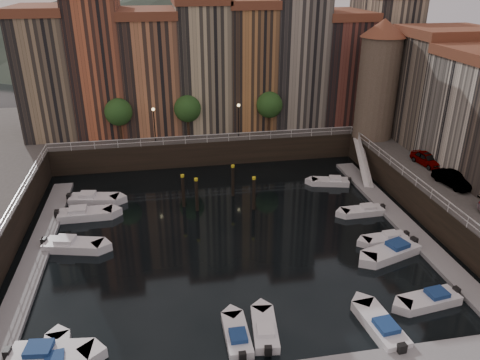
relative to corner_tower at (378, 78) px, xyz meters
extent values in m
plane|color=black|center=(-20.00, -14.50, -10.19)|extent=(200.00, 200.00, 0.00)
cube|color=black|center=(-20.00, 11.50, -8.69)|extent=(80.00, 20.00, 3.00)
cube|color=gray|center=(-36.20, -15.50, -10.02)|extent=(2.00, 28.00, 0.35)
cube|color=gray|center=(-3.80, -15.50, -10.02)|extent=(2.00, 28.00, 0.35)
cone|color=#2D382D|center=(-50.00, 95.50, -3.19)|extent=(80.00, 80.00, 14.00)
cone|color=#2D382D|center=(-15.00, 95.50, -1.19)|extent=(100.00, 100.00, 18.00)
cone|color=#2D382D|center=(20.00, 95.50, -4.19)|extent=(70.00, 70.00, 12.00)
cube|color=#897457|center=(-38.00, 9.00, -0.19)|extent=(6.00, 10.00, 14.00)
cube|color=brown|center=(-38.00, 9.00, 7.31)|extent=(6.30, 10.30, 1.00)
cube|color=#B85D3A|center=(-32.10, 9.00, 0.81)|extent=(5.80, 10.00, 16.00)
cube|color=#BD764D|center=(-25.95, 9.00, -0.44)|extent=(6.50, 10.00, 13.50)
cube|color=brown|center=(-25.95, 9.00, 6.81)|extent=(6.80, 10.30, 1.00)
cube|color=tan|center=(-19.60, 9.00, 0.31)|extent=(6.20, 10.00, 15.00)
cube|color=#B27641|center=(-13.70, 9.00, 0.06)|extent=(5.60, 10.00, 14.50)
cube|color=brown|center=(-13.70, 9.00, 7.81)|extent=(5.90, 10.30, 1.00)
cube|color=gray|center=(-7.70, 9.00, 1.06)|extent=(6.40, 10.00, 16.50)
cube|color=brown|center=(-1.50, 9.00, -0.69)|extent=(6.00, 10.00, 13.00)
cube|color=brown|center=(-1.50, 9.00, 6.31)|extent=(6.30, 10.30, 1.00)
cube|color=tan|center=(4.45, 9.00, 0.56)|extent=(5.90, 10.00, 15.50)
cube|color=#736657|center=(6.50, -2.50, -1.19)|extent=(9.00, 8.00, 12.00)
cube|color=brown|center=(6.50, -2.50, 5.31)|extent=(9.30, 8.30, 1.00)
cylinder|color=#6B5B4C|center=(0.00, 0.00, -1.19)|extent=(4.60, 4.60, 12.00)
cone|color=brown|center=(0.00, 0.00, 5.61)|extent=(5.20, 5.20, 2.00)
cylinder|color=black|center=(-30.00, 3.70, -5.99)|extent=(0.30, 0.30, 2.40)
sphere|color=#1E4719|center=(-30.00, 3.70, -3.59)|extent=(3.20, 3.20, 3.20)
cylinder|color=black|center=(-22.00, 3.70, -5.99)|extent=(0.30, 0.30, 2.40)
sphere|color=#1E4719|center=(-22.00, 3.70, -3.59)|extent=(3.20, 3.20, 3.20)
cylinder|color=black|center=(-12.00, 3.70, -5.99)|extent=(0.30, 0.30, 2.40)
sphere|color=#1E4719|center=(-12.00, 3.70, -3.59)|extent=(3.20, 3.20, 3.20)
cylinder|color=black|center=(-26.00, 2.70, -5.19)|extent=(0.12, 0.12, 4.00)
sphere|color=#FFD88C|center=(-26.00, 2.70, -3.19)|extent=(0.36, 0.36, 0.36)
cylinder|color=black|center=(-16.00, 2.70, -5.19)|extent=(0.12, 0.12, 4.00)
sphere|color=#FFD88C|center=(-16.00, 2.70, -3.19)|extent=(0.36, 0.36, 0.36)
cube|color=white|center=(-20.00, 1.50, -6.24)|extent=(36.00, 0.08, 0.08)
cube|color=white|center=(-20.00, 1.50, -6.69)|extent=(36.00, 0.06, 0.06)
cube|color=white|center=(-2.00, -15.50, -6.24)|extent=(0.08, 34.00, 0.08)
cube|color=white|center=(-2.00, -15.50, -6.69)|extent=(0.06, 34.00, 0.06)
cube|color=white|center=(-38.00, -15.50, -6.24)|extent=(0.08, 34.00, 0.08)
cube|color=white|center=(-38.00, -15.50, -6.69)|extent=(0.06, 34.00, 0.06)
cube|color=white|center=(-2.90, -4.50, -8.44)|extent=(2.78, 8.26, 2.81)
cube|color=white|center=(-2.90, -4.50, -7.94)|extent=(1.93, 8.32, 3.65)
cylinder|color=black|center=(-22.35, -9.75, -8.69)|extent=(0.32, 0.32, 3.60)
cylinder|color=gold|center=(-22.35, -9.75, -6.84)|extent=(0.36, 0.36, 0.25)
cylinder|color=black|center=(-23.58, -8.64, -8.69)|extent=(0.32, 0.32, 3.60)
cylinder|color=gold|center=(-23.58, -8.64, -6.84)|extent=(0.36, 0.36, 0.25)
cylinder|color=black|center=(-16.82, -10.42, -8.69)|extent=(0.32, 0.32, 3.60)
cylinder|color=gold|center=(-16.82, -10.42, -6.84)|extent=(0.36, 0.36, 0.25)
cylinder|color=black|center=(-18.34, -7.12, -8.69)|extent=(0.32, 0.32, 3.60)
cylinder|color=gold|center=(-18.34, -7.12, -6.84)|extent=(0.36, 0.36, 0.25)
cube|color=silver|center=(-32.86, -27.51, -9.86)|extent=(5.05, 2.43, 0.83)
cube|color=navy|center=(-33.52, -27.44, -9.37)|extent=(1.69, 1.50, 0.55)
cube|color=black|center=(-35.38, -27.22, -9.59)|extent=(0.45, 0.59, 0.77)
cube|color=silver|center=(-33.30, -14.89, -9.86)|extent=(5.15, 2.99, 0.82)
cube|color=silver|center=(-33.94, -14.73, -9.37)|extent=(1.81, 1.65, 0.55)
cube|color=black|center=(-35.76, -14.28, -9.59)|extent=(0.51, 0.63, 0.77)
cube|color=silver|center=(-32.96, -9.34, -9.86)|extent=(4.96, 1.93, 0.84)
cube|color=silver|center=(-33.63, -9.34, -9.35)|extent=(1.58, 1.36, 0.56)
cube|color=black|center=(-35.55, -9.35, -9.58)|extent=(0.40, 0.56, 0.79)
cube|color=silver|center=(-32.48, -6.17, -9.86)|extent=(5.07, 2.63, 0.82)
cube|color=silver|center=(-33.13, -6.06, -9.37)|extent=(1.73, 1.55, 0.55)
cube|color=black|center=(-34.97, -5.76, -9.59)|extent=(0.47, 0.60, 0.77)
cube|color=silver|center=(-7.54, -26.79, -9.90)|extent=(4.57, 2.25, 0.75)
cube|color=navy|center=(-6.95, -26.71, -9.45)|extent=(1.54, 1.37, 0.50)
cube|color=black|center=(-5.27, -26.48, -9.65)|extent=(0.41, 0.54, 0.70)
cube|color=silver|center=(-7.35, -20.61, -9.86)|extent=(5.32, 3.37, 0.85)
cube|color=navy|center=(-6.71, -20.40, -9.35)|extent=(1.92, 1.78, 0.56)
cube|color=black|center=(-4.89, -19.81, -9.57)|extent=(0.55, 0.66, 0.79)
cube|color=silver|center=(-6.84, -18.53, -9.93)|extent=(3.99, 1.76, 0.66)
cube|color=silver|center=(-6.31, -18.50, -9.53)|extent=(1.31, 1.14, 0.44)
cube|color=black|center=(-4.80, -18.40, -9.71)|extent=(0.34, 0.46, 0.62)
cube|color=silver|center=(-6.65, -13.32, -9.92)|extent=(4.06, 1.66, 0.68)
cube|color=silver|center=(-6.11, -13.31, -9.51)|extent=(1.31, 1.13, 0.46)
cube|color=black|center=(-4.55, -13.27, -9.69)|extent=(0.33, 0.46, 0.64)
cube|color=silver|center=(-7.32, -6.19, -9.92)|extent=(4.27, 2.46, 0.68)
cube|color=silver|center=(-6.78, -6.32, -9.51)|extent=(1.50, 1.37, 0.46)
cube|color=black|center=(-5.28, -6.69, -9.69)|extent=(0.42, 0.52, 0.64)
cube|color=silver|center=(-32.56, -27.76, -9.92)|extent=(1.97, 4.14, 0.68)
cube|color=navy|center=(-32.50, -28.30, -9.51)|extent=(1.22, 1.38, 0.45)
cube|color=silver|center=(-21.50, -27.75, -9.93)|extent=(1.53, 3.93, 0.67)
cube|color=navy|center=(-21.50, -28.28, -9.52)|extent=(1.08, 1.25, 0.45)
cube|color=black|center=(-21.51, -29.80, -9.70)|extent=(0.45, 0.31, 0.63)
cube|color=silver|center=(-19.63, -27.54, -9.92)|extent=(2.03, 4.16, 0.68)
cube|color=silver|center=(-19.69, -28.08, -9.51)|extent=(1.24, 1.40, 0.45)
cube|color=black|center=(-19.88, -29.61, -9.69)|extent=(0.49, 0.37, 0.64)
cube|color=silver|center=(-12.09, -28.58, -9.88)|extent=(2.23, 4.80, 0.79)
cube|color=navy|center=(-12.03, -29.21, -9.40)|extent=(1.40, 1.59, 0.53)
cube|color=black|center=(-11.86, -31.00, -9.61)|extent=(0.56, 0.42, 0.74)
imported|color=gray|center=(1.66, -9.70, -6.52)|extent=(2.15, 4.16, 1.35)
imported|color=gray|center=(1.25, -14.85, -6.53)|extent=(2.17, 4.24, 1.33)
camera|label=1|loc=(-25.40, -50.63, 11.47)|focal=35.00mm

